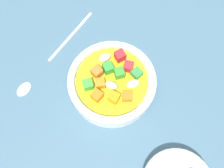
# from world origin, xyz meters

# --- Properties ---
(ground_plane) EXTENTS (1.40, 1.40, 0.02)m
(ground_plane) POSITION_xyz_m (0.00, 0.00, -0.01)
(ground_plane) COLOR #42667A
(soup_bowl_main) EXTENTS (0.17, 0.17, 0.06)m
(soup_bowl_main) POSITION_xyz_m (0.00, 0.00, 0.03)
(soup_bowl_main) COLOR white
(soup_bowl_main) RESTS_ON ground_plane
(spoon) EXTENTS (0.23, 0.08, 0.01)m
(spoon) POSITION_xyz_m (-0.08, 0.12, 0.00)
(spoon) COLOR silver
(spoon) RESTS_ON ground_plane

